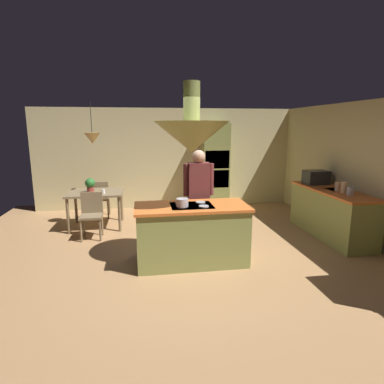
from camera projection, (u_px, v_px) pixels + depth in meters
The scene contains 19 objects.
ground at pixel (190, 257), 5.21m from camera, with size 8.16×8.16×0.00m, color #AD7F51.
wall_back at pixel (170, 158), 8.29m from camera, with size 6.80×0.10×2.55m, color beige.
wall_right at pixel (361, 172), 5.84m from camera, with size 0.10×7.20×2.55m, color beige.
kitchen_island at pixel (192, 234), 4.92m from camera, with size 1.73×0.82×0.94m.
counter_run_right at pixel (331, 212), 6.13m from camera, with size 0.73×2.09×0.92m.
oven_tower at pixel (215, 167), 8.10m from camera, with size 0.66×0.62×2.17m.
dining_table at pixel (96, 196), 6.65m from camera, with size 1.11×0.91×0.76m.
person_at_island at pixel (199, 192), 5.51m from camera, with size 0.53×0.23×1.70m.
range_hood at pixel (192, 135), 4.62m from camera, with size 1.10×1.10×1.00m.
pendant_light_over_table at pixel (92, 138), 6.41m from camera, with size 0.32×0.32×0.82m.
chair_facing_island at pixel (92, 212), 6.03m from camera, with size 0.40×0.40×0.87m.
chair_by_back_wall at pixel (100, 197), 7.34m from camera, with size 0.40×0.40×0.87m.
potted_plant_on_table at pixel (90, 185), 6.50m from camera, with size 0.20×0.20×0.30m.
cup_on_table at pixel (103, 191), 6.43m from camera, with size 0.07×0.07×0.09m, color white.
canister_flour at pixel (350, 191), 5.53m from camera, with size 0.12×0.12×0.15m, color silver.
canister_sugar at pixel (344, 187), 5.70m from camera, with size 0.10×0.10×0.21m, color #E0B78C.
canister_tea at pixel (338, 187), 5.87m from camera, with size 0.11×0.11×0.17m, color #E0B78C.
microwave_on_counter at pixel (316, 177), 6.61m from camera, with size 0.46×0.36×0.28m, color #232326.
cooking_pot_on_cooktop at pixel (182, 203), 4.66m from camera, with size 0.18×0.18×0.12m, color #B2B2B7.
Camera 1 is at (-0.73, -4.83, 2.09)m, focal length 29.79 mm.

